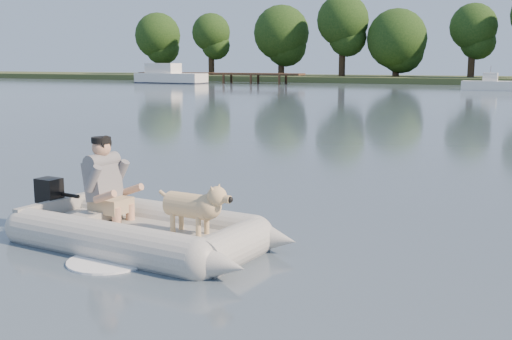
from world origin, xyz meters
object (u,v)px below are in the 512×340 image
at_px(cabin_cruiser, 171,73).
at_px(dock, 219,78).
at_px(motorboat, 493,79).
at_px(dog, 189,210).
at_px(dinghy, 144,198).
at_px(man, 104,178).

bearing_deg(cabin_cruiser, dock, 36.00).
bearing_deg(motorboat, dog, -89.81).
xyz_separation_m(dinghy, man, (-0.72, 0.14, 0.19)).
bearing_deg(dinghy, dog, 4.57).
height_order(dock, cabin_cruiser, cabin_cruiser).
relative_size(man, dog, 1.16).
bearing_deg(cabin_cruiser, dog, -55.62).
relative_size(man, cabin_cruiser, 0.15).
relative_size(dinghy, dog, 4.92).
height_order(dock, man, man).
xyz_separation_m(cabin_cruiser, motorboat, (30.70, -3.00, -0.10)).
bearing_deg(motorboat, dock, 168.98).
bearing_deg(dog, man, 180.00).
height_order(dog, motorboat, motorboat).
distance_m(man, dog, 1.43).
xyz_separation_m(dock, motorboat, (26.64, -5.63, 0.38)).
bearing_deg(dock, dinghy, -64.08).
bearing_deg(cabin_cruiser, dinghy, -56.18).
distance_m(dock, dinghy, 58.04).
bearing_deg(man, dog, -0.00).
height_order(dog, cabin_cruiser, cabin_cruiser).
bearing_deg(motorboat, man, -91.53).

